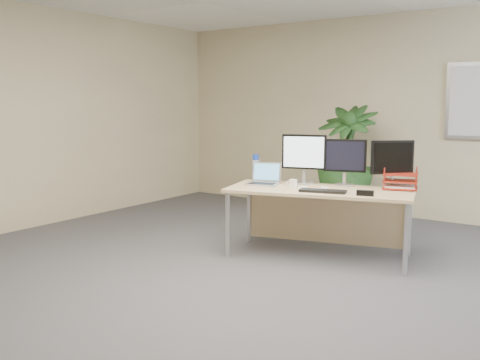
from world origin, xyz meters
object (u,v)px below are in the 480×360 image
Objects in this scene: desk at (321,201)px; floor_plant at (346,163)px; monitor_left at (304,156)px; laptop at (264,179)px; monitor_right at (345,159)px.

floor_plant reaches higher than desk.
monitor_left is 1.39× the size of laptop.
floor_plant is at bearing 113.12° from monitor_right.
desk is 3.74× the size of monitor_left.
laptop is (-0.13, -1.79, -0.00)m from floor_plant.
desk is 1.29× the size of floor_plant.
floor_plant is (-0.46, 1.64, 0.20)m from desk.
monitor_left is 0.47m from laptop.
desk is 0.49m from monitor_right.
monitor_left is (-0.26, 0.10, 0.44)m from desk.
laptop is at bearing -165.85° from desk.
monitor_right is at bearing -66.88° from floor_plant.
floor_plant is 2.91× the size of monitor_left.
desk is at bearing -20.99° from monitor_left.
floor_plant is 3.16× the size of monitor_right.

